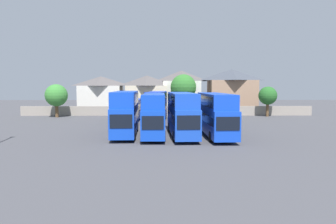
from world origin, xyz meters
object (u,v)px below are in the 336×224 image
at_px(bus_6, 157,105).
at_px(bus_8, 201,109).
at_px(house_terrace_far_right, 232,90).
at_px(tree_behind_wall, 268,96).
at_px(bus_4, 215,112).
at_px(bus_5, 131,109).
at_px(house_terrace_centre, 147,94).
at_px(tree_right_of_lot, 56,95).
at_px(bus_1, 125,111).
at_px(bus_2, 154,112).
at_px(house_terrace_right, 181,91).
at_px(tree_left_of_lot, 183,87).
at_px(bus_7, 182,109).
at_px(bus_3, 182,112).
at_px(house_terrace_left, 101,94).

relative_size(bus_6, bus_8, 1.16).
height_order(house_terrace_far_right, tree_behind_wall, house_terrace_far_right).
bearing_deg(bus_4, bus_5, -143.10).
distance_m(bus_5, house_terrace_centre, 16.46).
bearing_deg(house_terrace_centre, tree_right_of_lot, -149.57).
relative_size(bus_1, bus_2, 0.98).
bearing_deg(house_terrace_right, bus_4, -85.97).
bearing_deg(tree_left_of_lot, bus_8, -80.75).
relative_size(bus_7, house_terrace_right, 1.23).
relative_size(bus_1, bus_3, 0.89).
xyz_separation_m(house_terrace_far_right, tree_left_of_lot, (-10.67, -4.42, 0.70)).
relative_size(bus_3, house_terrace_centre, 1.32).
height_order(bus_3, house_terrace_far_right, house_terrace_far_right).
bearing_deg(bus_8, house_terrace_right, -168.39).
relative_size(bus_8, tree_behind_wall, 1.84).
xyz_separation_m(bus_5, house_terrace_left, (-8.42, 17.63, 1.96)).
relative_size(bus_1, bus_8, 0.99).
xyz_separation_m(bus_3, house_terrace_centre, (-5.73, 30.30, 1.24)).
distance_m(bus_5, bus_8, 11.17).
bearing_deg(house_terrace_right, bus_8, -82.88).
bearing_deg(bus_7, house_terrace_centre, -160.89).
bearing_deg(house_terrace_centre, bus_3, -79.29).
distance_m(house_terrace_left, tree_left_of_lot, 18.35).
relative_size(house_terrace_left, tree_left_of_lot, 1.16).
xyz_separation_m(bus_8, house_terrace_right, (-2.20, 17.62, 2.57)).
distance_m(bus_4, bus_7, 14.22).
xyz_separation_m(house_terrace_centre, house_terrace_right, (7.36, 1.10, 0.55)).
relative_size(bus_1, house_terrace_far_right, 1.01).
bearing_deg(tree_right_of_lot, house_terrace_centre, 30.43).
bearing_deg(tree_right_of_lot, bus_6, -19.90).
bearing_deg(bus_7, house_terrace_left, -139.52).
xyz_separation_m(bus_1, bus_4, (10.34, -0.30, -0.12)).
bearing_deg(bus_3, house_terrace_left, -156.68).
distance_m(house_terrace_far_right, tree_behind_wall, 10.16).
bearing_deg(bus_4, bus_3, -91.36).
distance_m(bus_2, tree_behind_wall, 30.16).
relative_size(bus_8, tree_right_of_lot, 1.71).
height_order(bus_1, bus_8, bus_1).
bearing_deg(tree_behind_wall, tree_right_of_lot, -178.53).
bearing_deg(house_terrace_left, tree_left_of_lot, -16.61).
xyz_separation_m(bus_4, house_terrace_far_right, (8.60, 30.84, 1.98)).
distance_m(bus_7, tree_behind_wall, 18.48).
height_order(bus_3, bus_8, bus_3).
bearing_deg(house_terrace_centre, bus_7, -68.61).
height_order(house_terrace_far_right, tree_left_of_lot, house_terrace_far_right).
bearing_deg(bus_5, house_terrace_far_right, 130.53).
height_order(bus_4, house_terrace_centre, house_terrace_centre).
distance_m(bus_2, house_terrace_right, 32.05).
xyz_separation_m(bus_3, bus_8, (3.83, 13.77, -0.78)).
bearing_deg(bus_1, bus_2, 77.97).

